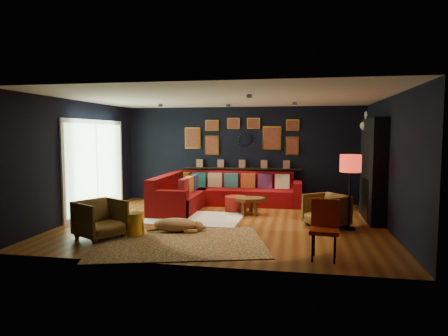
% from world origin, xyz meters
% --- Properties ---
extents(floor, '(6.50, 6.50, 0.00)m').
position_xyz_m(floor, '(0.00, 0.00, 0.00)').
color(floor, brown).
rests_on(floor, ground).
extents(room_walls, '(6.50, 6.50, 6.50)m').
position_xyz_m(room_walls, '(0.00, 0.00, 1.59)').
color(room_walls, black).
rests_on(room_walls, ground).
extents(sectional, '(3.41, 2.69, 0.86)m').
position_xyz_m(sectional, '(-0.61, 1.81, 0.32)').
color(sectional, maroon).
rests_on(sectional, ground).
extents(ledge, '(3.20, 0.12, 0.04)m').
position_xyz_m(ledge, '(0.00, 2.68, 0.92)').
color(ledge, black).
rests_on(ledge, room_walls).
extents(gallery_wall, '(3.15, 0.04, 1.02)m').
position_xyz_m(gallery_wall, '(-0.01, 2.72, 1.81)').
color(gallery_wall, gold).
rests_on(gallery_wall, room_walls).
extents(sunburst_mirror, '(0.47, 0.16, 0.47)m').
position_xyz_m(sunburst_mirror, '(0.10, 2.72, 1.70)').
color(sunburst_mirror, silver).
rests_on(sunburst_mirror, room_walls).
extents(fireplace, '(0.31, 1.60, 2.20)m').
position_xyz_m(fireplace, '(3.09, 0.90, 1.02)').
color(fireplace, black).
rests_on(fireplace, ground).
extents(deer_head, '(0.50, 0.28, 0.45)m').
position_xyz_m(deer_head, '(3.14, 1.40, 2.05)').
color(deer_head, white).
rests_on(deer_head, fireplace).
extents(sliding_door, '(0.06, 2.80, 2.20)m').
position_xyz_m(sliding_door, '(-3.22, 0.60, 1.10)').
color(sliding_door, white).
rests_on(sliding_door, ground).
extents(ceiling_spots, '(3.30, 2.50, 0.06)m').
position_xyz_m(ceiling_spots, '(-0.00, 0.80, 2.56)').
color(ceiling_spots, black).
rests_on(ceiling_spots, room_walls).
extents(shag_rug, '(2.10, 1.55, 0.03)m').
position_xyz_m(shag_rug, '(-0.74, 0.28, 0.01)').
color(shag_rug, white).
rests_on(shag_rug, ground).
extents(leopard_rug, '(3.32, 2.76, 0.02)m').
position_xyz_m(leopard_rug, '(-0.49, -1.66, 0.01)').
color(leopard_rug, tan).
rests_on(leopard_rug, ground).
extents(coffee_table, '(0.88, 0.76, 0.37)m').
position_xyz_m(coffee_table, '(0.43, 0.95, 0.33)').
color(coffee_table, '#593917').
rests_on(coffee_table, shag_rug).
extents(pouf, '(0.53, 0.53, 0.34)m').
position_xyz_m(pouf, '(0.04, 1.28, 0.20)').
color(pouf, '#A5211B').
rests_on(pouf, shag_rug).
extents(armchair_left, '(0.97, 0.99, 0.76)m').
position_xyz_m(armchair_left, '(-1.98, -1.59, 0.38)').
color(armchair_left, '#AD8135').
rests_on(armchair_left, ground).
extents(armchair_right, '(0.97, 0.98, 0.73)m').
position_xyz_m(armchair_right, '(2.08, 0.05, 0.37)').
color(armchair_right, '#AD8135').
rests_on(armchair_right, ground).
extents(gold_stool, '(0.34, 0.34, 0.43)m').
position_xyz_m(gold_stool, '(-1.45, -1.31, 0.21)').
color(gold_stool, gold).
rests_on(gold_stool, ground).
extents(orange_chair, '(0.46, 0.46, 0.89)m').
position_xyz_m(orange_chair, '(1.90, -2.05, 0.52)').
color(orange_chair, black).
rests_on(orange_chair, ground).
extents(floor_lamp, '(0.41, 0.41, 1.47)m').
position_xyz_m(floor_lamp, '(2.50, -0.10, 1.23)').
color(floor_lamp, black).
rests_on(floor_lamp, ground).
extents(dog, '(1.22, 0.73, 0.36)m').
position_xyz_m(dog, '(-0.78, -0.93, 0.20)').
color(dog, '#A66E48').
rests_on(dog, leopard_rug).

